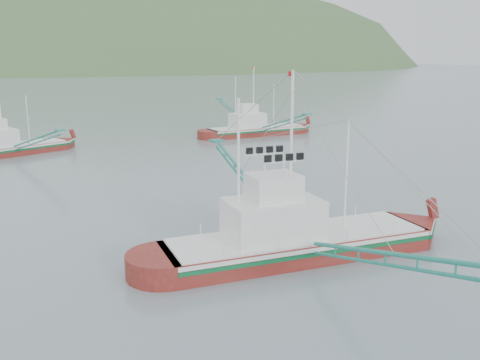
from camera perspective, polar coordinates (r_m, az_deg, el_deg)
ground at (r=34.79m, az=6.12°, el=-6.93°), size 1200.00×1200.00×0.00m
main_boat at (r=32.19m, az=5.91°, el=-4.27°), size 16.91×28.93×11.99m
bg_boat_far at (r=70.84m, az=-23.71°, el=3.81°), size 14.65×25.56×10.42m
bg_boat_right at (r=81.39m, az=1.65°, el=6.13°), size 15.54×26.97×11.04m
headland_right at (r=524.19m, az=-7.95°, el=11.79°), size 684.00×432.00×306.00m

